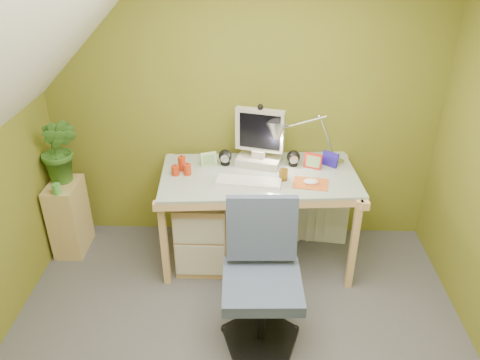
{
  "coord_description": "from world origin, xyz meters",
  "views": [
    {
      "loc": [
        0.09,
        -1.98,
        2.52
      ],
      "look_at": [
        0.0,
        1.0,
        0.85
      ],
      "focal_mm": 35.0,
      "sensor_mm": 36.0,
      "label": 1
    }
  ],
  "objects_px": {
    "monitor": "(260,131)",
    "radiator": "(322,215)",
    "side_ledge": "(69,217)",
    "task_chair": "(262,283)",
    "desk_lamp": "(319,128)",
    "potted_plant": "(60,150)",
    "desk": "(258,218)"
  },
  "relations": [
    {
      "from": "potted_plant",
      "to": "task_chair",
      "type": "xyz_separation_m",
      "value": [
        1.6,
        -1.03,
        -0.41
      ]
    },
    {
      "from": "desk_lamp",
      "to": "task_chair",
      "type": "height_order",
      "value": "desk_lamp"
    },
    {
      "from": "desk_lamp",
      "to": "task_chair",
      "type": "xyz_separation_m",
      "value": [
        -0.43,
        -1.08,
        -0.6
      ]
    },
    {
      "from": "desk",
      "to": "monitor",
      "type": "height_order",
      "value": "monitor"
    },
    {
      "from": "potted_plant",
      "to": "desk",
      "type": "bearing_deg",
      "value": -4.71
    },
    {
      "from": "potted_plant",
      "to": "radiator",
      "type": "xyz_separation_m",
      "value": [
        2.14,
        0.19,
        -0.7
      ]
    },
    {
      "from": "monitor",
      "to": "side_ledge",
      "type": "xyz_separation_m",
      "value": [
        -1.59,
        -0.1,
        -0.76
      ]
    },
    {
      "from": "monitor",
      "to": "radiator",
      "type": "distance_m",
      "value": 1.04
    },
    {
      "from": "potted_plant",
      "to": "task_chair",
      "type": "relative_size",
      "value": 0.55
    },
    {
      "from": "monitor",
      "to": "desk_lamp",
      "type": "height_order",
      "value": "desk_lamp"
    },
    {
      "from": "desk",
      "to": "side_ledge",
      "type": "relative_size",
      "value": 2.34
    },
    {
      "from": "desk",
      "to": "potted_plant",
      "type": "distance_m",
      "value": 1.67
    },
    {
      "from": "side_ledge",
      "to": "radiator",
      "type": "relative_size",
      "value": 1.43
    },
    {
      "from": "desk_lamp",
      "to": "radiator",
      "type": "xyz_separation_m",
      "value": [
        0.12,
        0.14,
        -0.89
      ]
    },
    {
      "from": "desk_lamp",
      "to": "task_chair",
      "type": "bearing_deg",
      "value": -125.47
    },
    {
      "from": "desk",
      "to": "monitor",
      "type": "relative_size",
      "value": 2.66
    },
    {
      "from": "potted_plant",
      "to": "task_chair",
      "type": "distance_m",
      "value": 1.94
    },
    {
      "from": "desk",
      "to": "desk_lamp",
      "type": "bearing_deg",
      "value": 17.65
    },
    {
      "from": "monitor",
      "to": "side_ledge",
      "type": "height_order",
      "value": "monitor"
    },
    {
      "from": "monitor",
      "to": "radiator",
      "type": "bearing_deg",
      "value": 28.33
    },
    {
      "from": "desk_lamp",
      "to": "radiator",
      "type": "bearing_deg",
      "value": 36.26
    },
    {
      "from": "side_ledge",
      "to": "radiator",
      "type": "xyz_separation_m",
      "value": [
        2.16,
        0.24,
        -0.1
      ]
    },
    {
      "from": "side_ledge",
      "to": "potted_plant",
      "type": "distance_m",
      "value": 0.6
    },
    {
      "from": "desk",
      "to": "desk_lamp",
      "type": "xyz_separation_m",
      "value": [
        0.45,
        0.18,
        0.72
      ]
    },
    {
      "from": "desk",
      "to": "task_chair",
      "type": "height_order",
      "value": "task_chair"
    },
    {
      "from": "task_chair",
      "to": "potted_plant",
      "type": "bearing_deg",
      "value": 145.15
    },
    {
      "from": "desk_lamp",
      "to": "side_ledge",
      "type": "distance_m",
      "value": 2.19
    },
    {
      "from": "side_ledge",
      "to": "task_chair",
      "type": "height_order",
      "value": "task_chair"
    },
    {
      "from": "monitor",
      "to": "desk_lamp",
      "type": "bearing_deg",
      "value": 14.46
    },
    {
      "from": "desk_lamp",
      "to": "radiator",
      "type": "distance_m",
      "value": 0.91
    },
    {
      "from": "side_ledge",
      "to": "radiator",
      "type": "height_order",
      "value": "side_ledge"
    },
    {
      "from": "desk_lamp",
      "to": "monitor",
      "type": "bearing_deg",
      "value": 166.21
    }
  ]
}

